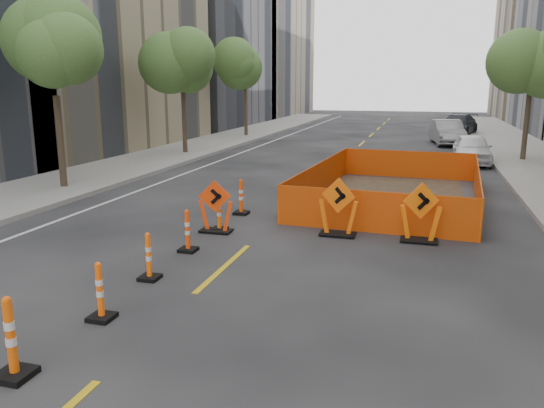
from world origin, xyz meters
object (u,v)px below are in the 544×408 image
(channelizer_2, at_px, (11,338))
(chevron_sign_center, at_px, (338,207))
(channelizer_4, at_px, (149,256))
(channelizer_5, at_px, (188,231))
(chevron_sign_right, at_px, (421,212))
(channelizer_3, at_px, (100,291))
(chevron_sign_left, at_px, (216,206))
(parked_car_mid, at_px, (447,132))
(channelizer_6, at_px, (219,213))
(channelizer_7, at_px, (241,197))
(parked_car_far, at_px, (457,125))
(parked_car_near, at_px, (472,149))

(channelizer_2, relative_size, chevron_sign_center, 0.76)
(channelizer_4, bearing_deg, channelizer_5, 90.98)
(chevron_sign_right, bearing_deg, channelizer_3, -152.57)
(chevron_sign_left, height_order, parked_car_mid, parked_car_mid)
(channelizer_3, height_order, channelizer_6, channelizer_3)
(channelizer_5, distance_m, channelizer_7, 3.64)
(channelizer_3, bearing_deg, parked_car_far, 78.41)
(chevron_sign_left, distance_m, parked_car_near, 16.15)
(channelizer_2, xyz_separation_m, parked_car_mid, (6.19, 29.68, 0.20))
(parked_car_mid, bearing_deg, channelizer_3, -110.26)
(parked_car_mid, bearing_deg, chevron_sign_right, -101.23)
(channelizer_5, xyz_separation_m, chevron_sign_left, (0.01, 1.66, 0.19))
(channelizer_5, relative_size, chevron_sign_center, 0.66)
(parked_car_mid, bearing_deg, channelizer_6, -113.47)
(channelizer_2, distance_m, parked_car_far, 36.78)
(channelizer_7, xyz_separation_m, chevron_sign_left, (0.01, -1.98, 0.16))
(channelizer_3, relative_size, chevron_sign_center, 0.66)
(channelizer_5, distance_m, parked_car_far, 31.47)
(channelizer_7, bearing_deg, parked_car_mid, 73.02)
(channelizer_2, distance_m, channelizer_5, 5.45)
(parked_car_near, bearing_deg, parked_car_far, 89.40)
(channelizer_5, bearing_deg, parked_car_mid, 75.46)
(channelizer_4, height_order, parked_car_far, parked_car_far)
(channelizer_3, distance_m, parked_car_far, 34.98)
(channelizer_3, distance_m, parked_car_near, 20.97)
(channelizer_3, xyz_separation_m, parked_car_mid, (6.11, 27.87, 0.27))
(channelizer_7, height_order, parked_car_near, parked_car_near)
(channelizer_7, bearing_deg, channelizer_5, -89.91)
(parked_car_mid, height_order, parked_car_far, parked_car_far)
(channelizer_2, height_order, channelizer_5, channelizer_2)
(channelizer_4, xyz_separation_m, parked_car_far, (7.17, 32.45, 0.29))
(parked_car_far, bearing_deg, channelizer_6, -88.90)
(channelizer_3, distance_m, chevron_sign_right, 7.58)
(chevron_sign_center, height_order, parked_car_far, parked_car_far)
(parked_car_mid, bearing_deg, parked_car_far, 73.97)
(channelizer_2, bearing_deg, channelizer_4, 91.02)
(channelizer_7, distance_m, parked_car_far, 27.94)
(channelizer_6, bearing_deg, parked_car_far, 76.04)
(chevron_sign_center, bearing_deg, channelizer_6, -156.22)
(chevron_sign_left, bearing_deg, channelizer_4, -110.34)
(channelizer_4, height_order, channelizer_6, channelizer_6)
(chevron_sign_left, bearing_deg, chevron_sign_right, -14.50)
(parked_car_mid, bearing_deg, chevron_sign_center, -106.27)
(channelizer_7, height_order, chevron_sign_center, chevron_sign_center)
(channelizer_5, bearing_deg, parked_car_near, 66.13)
(parked_car_far, bearing_deg, chevron_sign_center, -83.26)
(parked_car_near, bearing_deg, channelizer_2, -108.46)
(chevron_sign_left, bearing_deg, channelizer_2, -110.02)
(parked_car_near, bearing_deg, channelizer_5, -114.25)
(channelizer_2, xyz_separation_m, channelizer_6, (-0.06, 7.27, -0.08))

